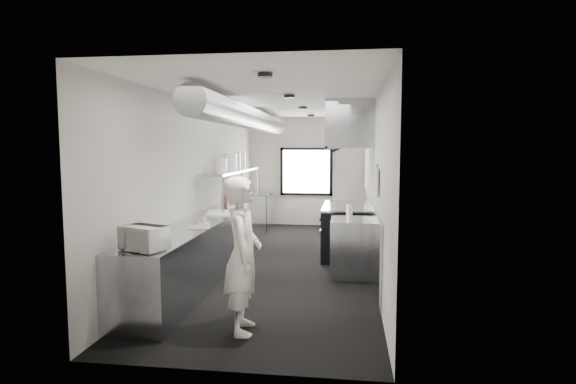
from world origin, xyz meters
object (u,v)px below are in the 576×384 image
(plate_stack_b, at_px, (230,162))
(plate_stack_c, at_px, (235,161))
(squeeze_bottle_b, at_px, (351,216))
(plate_stack_a, at_px, (221,165))
(microwave, at_px, (144,238))
(deli_tub_a, at_px, (147,236))
(range, at_px, (345,230))
(bottle_station, at_px, (352,247))
(pass_shelf, at_px, (233,172))
(small_plate, at_px, (203,223))
(plate_stack_d, at_px, (240,161))
(prep_counter, at_px, (214,241))
(knife_block, at_px, (224,200))
(squeeze_bottle_d, at_px, (349,211))
(squeeze_bottle_e, at_px, (348,210))
(squeeze_bottle_a, at_px, (350,217))
(far_work_table, at_px, (257,211))
(deli_tub_b, at_px, (154,232))
(cutting_board, at_px, (220,213))
(line_cook, at_px, (243,255))
(squeeze_bottle_c, at_px, (349,213))
(exhaust_hood, at_px, (350,127))

(plate_stack_b, bearing_deg, plate_stack_c, 94.25)
(plate_stack_b, distance_m, squeeze_bottle_b, 2.90)
(plate_stack_a, bearing_deg, microwave, -88.42)
(deli_tub_a, bearing_deg, range, 54.79)
(bottle_station, distance_m, plate_stack_c, 3.35)
(pass_shelf, distance_m, plate_stack_a, 0.80)
(range, bearing_deg, pass_shelf, 172.33)
(small_plate, xyz_separation_m, squeeze_bottle_b, (2.15, 0.53, 0.08))
(plate_stack_d, bearing_deg, prep_counter, -89.28)
(knife_block, bearing_deg, squeeze_bottle_d, -41.16)
(squeeze_bottle_e, bearing_deg, range, 92.80)
(bottle_station, height_order, squeeze_bottle_a, squeeze_bottle_a)
(knife_block, bearing_deg, squeeze_bottle_a, -49.56)
(far_work_table, xyz_separation_m, squeeze_bottle_d, (2.26, -3.74, 0.55))
(pass_shelf, xyz_separation_m, plate_stack_c, (-0.03, 0.29, 0.20))
(deli_tub_b, distance_m, cutting_board, 2.11)
(squeeze_bottle_a, bearing_deg, microwave, -135.24)
(plate_stack_a, xyz_separation_m, plate_stack_d, (0.03, 1.35, 0.05))
(line_cook, xyz_separation_m, microwave, (-1.07, -0.12, 0.18))
(squeeze_bottle_a, xyz_separation_m, squeeze_bottle_c, (-0.01, 0.34, 0.00))
(small_plate, distance_m, plate_stack_c, 2.83)
(microwave, relative_size, plate_stack_d, 1.25)
(cutting_board, distance_m, squeeze_bottle_b, 2.27)
(bottle_station, height_order, microwave, microwave)
(pass_shelf, bearing_deg, plate_stack_d, 88.48)
(line_cook, relative_size, plate_stack_a, 6.81)
(far_work_table, xyz_separation_m, line_cook, (1.11, -6.27, 0.40))
(squeeze_bottle_a, bearing_deg, far_work_table, 118.32)
(knife_block, bearing_deg, plate_stack_a, -100.56)
(bottle_station, distance_m, cutting_board, 2.30)
(prep_counter, xyz_separation_m, bottle_station, (2.30, -0.20, 0.00))
(far_work_table, height_order, squeeze_bottle_e, squeeze_bottle_e)
(range, relative_size, plate_stack_d, 4.54)
(prep_counter, height_order, knife_block, knife_block)
(knife_block, height_order, plate_stack_a, plate_stack_a)
(cutting_board, xyz_separation_m, plate_stack_d, (-0.10, 1.89, 0.84))
(cutting_board, bearing_deg, squeeze_bottle_e, -1.20)
(squeeze_bottle_b, bearing_deg, squeeze_bottle_e, 93.98)
(deli_tub_a, xyz_separation_m, squeeze_bottle_c, (2.42, 2.00, 0.04))
(prep_counter, bearing_deg, exhaust_hood, 28.11)
(exhaust_hood, height_order, deli_tub_b, exhaust_hood)
(range, bearing_deg, squeeze_bottle_e, -87.20)
(pass_shelf, relative_size, range, 1.88)
(far_work_table, distance_m, microwave, 6.42)
(prep_counter, distance_m, squeeze_bottle_d, 2.32)
(microwave, bearing_deg, plate_stack_c, 112.01)
(line_cook, distance_m, cutting_board, 2.94)
(knife_block, bearing_deg, deli_tub_a, -108.45)
(exhaust_hood, xyz_separation_m, deli_tub_b, (-2.43, -3.12, -1.44))
(bottle_station, relative_size, squeeze_bottle_a, 5.46)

